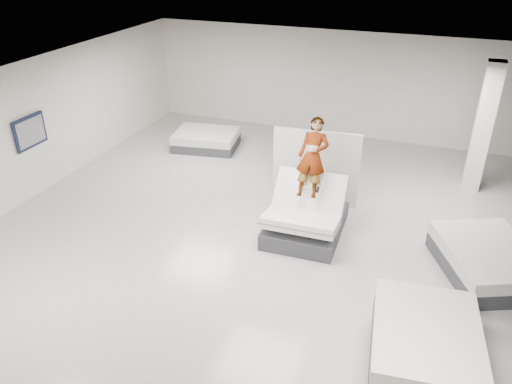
% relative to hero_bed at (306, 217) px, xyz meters
% --- Properties ---
extents(room, '(14.00, 14.04, 3.20)m').
position_rel_hero_bed_xyz_m(room, '(-0.67, -0.98, 1.20)').
color(room, '#ABA8A2').
rests_on(room, ground).
extents(hero_bed, '(1.57, 2.05, 1.35)m').
position_rel_hero_bed_xyz_m(hero_bed, '(0.00, 0.00, 0.00)').
color(hero_bed, '#333438').
rests_on(hero_bed, floor).
extents(person, '(0.66, 1.68, 1.20)m').
position_rel_hero_bed_xyz_m(person, '(-0.01, 0.34, 0.90)').
color(person, slate).
rests_on(person, hero_bed).
extents(remote, '(0.05, 0.14, 0.08)m').
position_rel_hero_bed_xyz_m(remote, '(0.22, -0.00, 0.70)').
color(remote, black).
rests_on(remote, person).
extents(divider_panel, '(2.00, 0.27, 1.82)m').
position_rel_hero_bed_xyz_m(divider_panel, '(-0.18, 1.39, 0.51)').
color(divider_panel, silver).
rests_on(divider_panel, floor).
extents(flat_bed_right_far, '(2.28, 2.53, 0.57)m').
position_rel_hero_bed_xyz_m(flat_bed_right_far, '(3.60, -0.15, -0.11)').
color(flat_bed_right_far, '#333438').
rests_on(flat_bed_right_far, floor).
extents(flat_bed_right_near, '(1.79, 2.25, 0.57)m').
position_rel_hero_bed_xyz_m(flat_bed_right_near, '(2.64, -2.76, -0.11)').
color(flat_bed_right_near, '#333438').
rests_on(flat_bed_right_near, floor).
extents(flat_bed_left_far, '(2.00, 1.63, 0.49)m').
position_rel_hero_bed_xyz_m(flat_bed_left_far, '(-4.04, 3.53, -0.15)').
color(flat_bed_left_far, '#333438').
rests_on(flat_bed_left_far, floor).
extents(column, '(0.40, 0.40, 3.20)m').
position_rel_hero_bed_xyz_m(column, '(3.33, 3.52, 1.20)').
color(column, silver).
rests_on(column, floor).
extents(wall_poster, '(0.06, 0.95, 0.75)m').
position_rel_hero_bed_xyz_m(wall_poster, '(-6.61, -0.48, 1.20)').
color(wall_poster, black).
rests_on(wall_poster, wall_left).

